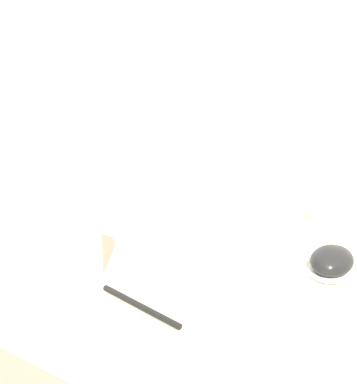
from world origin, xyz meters
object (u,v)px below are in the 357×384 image
at_px(computer_mouse, 332,262).
at_px(drink_cup, 70,244).
at_px(pen, 140,306).
at_px(laptop, 205,192).

bearing_deg(computer_mouse, drink_cup, -144.45).
xyz_separation_m(drink_cup, computer_mouse, (0.34, 0.24, -0.04)).
bearing_deg(pen, laptop, 105.35).
xyz_separation_m(drink_cup, pen, (0.14, -0.01, -0.05)).
bearing_deg(computer_mouse, laptop, 163.73).
height_order(computer_mouse, pen, computer_mouse).
distance_m(drink_cup, pen, 0.15).
relative_size(computer_mouse, pen, 0.60).
xyz_separation_m(laptop, drink_cup, (-0.05, -0.32, 0.01)).
height_order(laptop, drink_cup, laptop).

